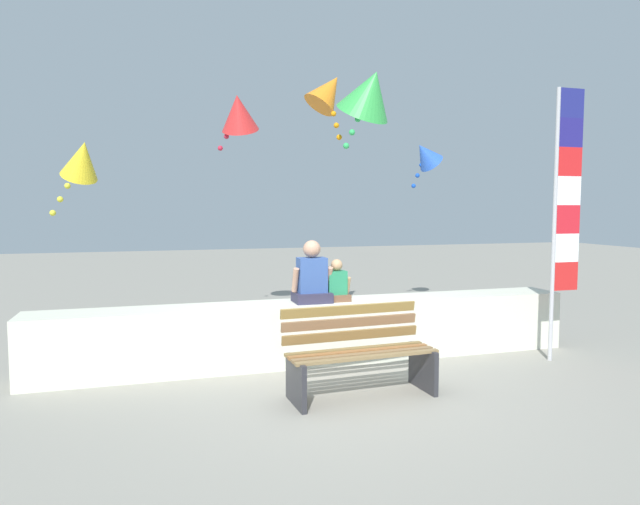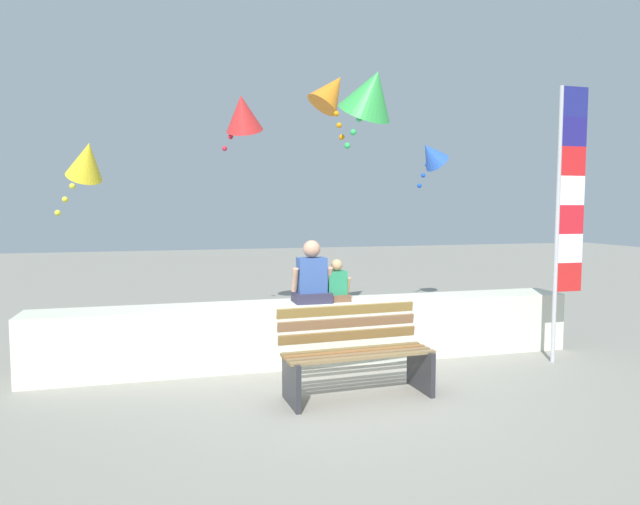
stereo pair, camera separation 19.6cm
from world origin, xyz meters
name	(u,v)px [view 2 (the right image)]	position (x,y,z in m)	size (l,w,h in m)	color
ground_plane	(343,389)	(0.00, 0.00, 0.00)	(40.00, 40.00, 0.00)	gray
seawall_ledge	(317,331)	(0.00, 1.08, 0.38)	(6.67, 0.60, 0.75)	silver
park_bench	(356,355)	(0.07, -0.22, 0.41)	(1.54, 0.69, 0.88)	olive
person_adult	(312,278)	(-0.07, 1.03, 1.05)	(0.49, 0.36, 0.75)	#302E47
person_child	(337,285)	(0.24, 1.03, 0.95)	(0.34, 0.25, 0.52)	brown
flag_banner	(566,204)	(2.92, 0.29, 1.94)	(0.39, 0.05, 3.34)	#B7B7BC
kite_blue	(431,154)	(2.69, 3.50, 2.82)	(0.71, 0.63, 0.89)	blue
kite_red	(243,113)	(-0.60, 3.36, 3.36)	(0.82, 0.92, 0.95)	red
kite_yellow	(86,161)	(-2.82, 2.82, 2.54)	(0.77, 0.83, 1.10)	yellow
kite_orange	(331,91)	(0.62, 2.60, 3.61)	(0.77, 0.73, 1.12)	orange
kite_green	(371,93)	(0.88, 1.62, 3.41)	(1.01, 1.12, 1.19)	green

